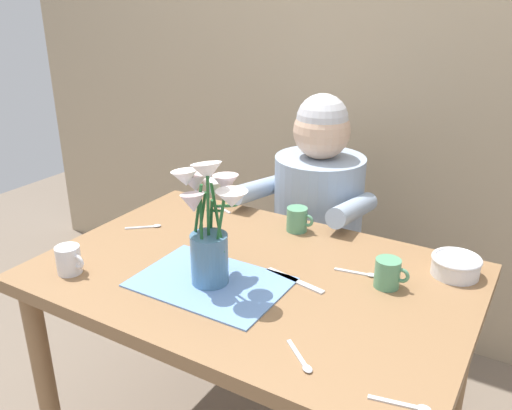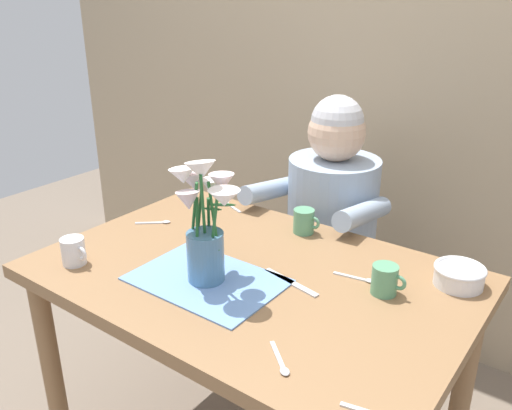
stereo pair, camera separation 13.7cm
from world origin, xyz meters
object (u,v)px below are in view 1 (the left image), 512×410
Objects in this scene: flower_vase at (209,222)px; tea_cup at (297,219)px; seated_person at (316,239)px; ceramic_mug at (69,260)px; dinner_knife at (295,280)px; ceramic_bowl at (456,265)px; coffee_cup at (388,273)px.

flower_vase is 3.88× the size of tea_cup.
ceramic_mug is (-0.36, -0.89, 0.22)m from seated_person.
dinner_knife is (0.21, -0.61, 0.18)m from seated_person.
flower_vase is 2.66× the size of ceramic_bowl.
flower_vase is at bearing -91.44° from seated_person.
seated_person reaches higher than ceramic_bowl.
ceramic_bowl is at bearing 47.92° from coffee_cup.
ceramic_bowl is at bearing -4.20° from tea_cup.
ceramic_mug reaches higher than dinner_knife.
ceramic_mug is at bearing -126.12° from tea_cup.
flower_vase is at bearing -145.31° from ceramic_bowl.
dinner_knife is 0.63m from ceramic_mug.
dinner_knife is 0.25m from coffee_cup.
ceramic_mug and tea_cup have the same top height.
seated_person is 8.35× the size of ceramic_bowl.
ceramic_mug is (-0.56, -0.28, 0.04)m from dinner_knife.
tea_cup is at bearing 175.80° from ceramic_bowl.
tea_cup reaches higher than dinner_knife.
coffee_cup is (0.79, 0.38, 0.00)m from ceramic_mug.
coffee_cup reaches higher than dinner_knife.
coffee_cup is at bearing -132.08° from ceramic_bowl.
flower_vase is at bearing 22.40° from ceramic_mug.
ceramic_bowl is 1.07m from ceramic_mug.
ceramic_bowl is 0.51m from tea_cup.
dinner_knife is (0.19, 0.13, -0.18)m from flower_vase.
dinner_knife is 0.33m from tea_cup.
flower_vase is 0.29m from dinner_knife.
ceramic_bowl is 1.46× the size of ceramic_mug.
ceramic_mug is 0.71m from tea_cup.
tea_cup is (-0.14, 0.30, 0.04)m from dinner_knife.
tea_cup is (-0.51, 0.04, 0.01)m from ceramic_bowl.
ceramic_bowl is 0.21m from coffee_cup.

